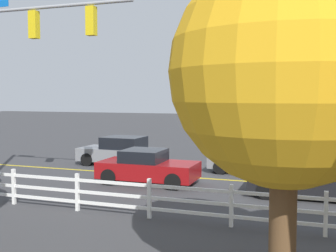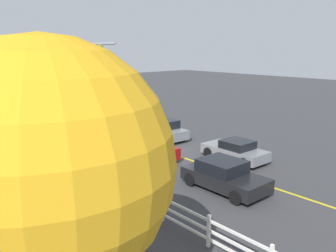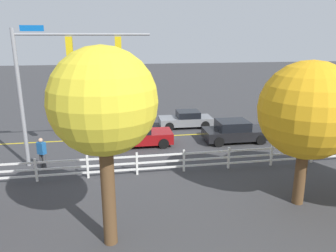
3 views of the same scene
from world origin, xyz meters
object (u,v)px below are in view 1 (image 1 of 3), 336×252
car_1 (147,167)px  car_2 (308,178)px  tree_0 (286,72)px  car_4 (121,151)px  car_3 (254,160)px

car_1 → car_2: (-6.12, 0.23, 0.03)m
car_1 → tree_0: 10.64m
car_2 → car_4: car_4 is taller
car_2 → car_3: size_ratio=1.03×
car_1 → car_2: size_ratio=0.97×
car_1 → car_3: 5.21m
car_4 → tree_0: bearing=127.9°
car_1 → car_3: bearing=44.0°
car_2 → car_4: size_ratio=0.96×
car_2 → tree_0: (0.34, 8.09, 3.21)m
car_3 → tree_0: tree_0 is taller
car_2 → tree_0: bearing=-91.8°
car_1 → car_3: (-3.76, -3.61, -0.05)m
car_2 → car_4: 9.80m
car_2 → car_4: (9.02, -3.84, 0.02)m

